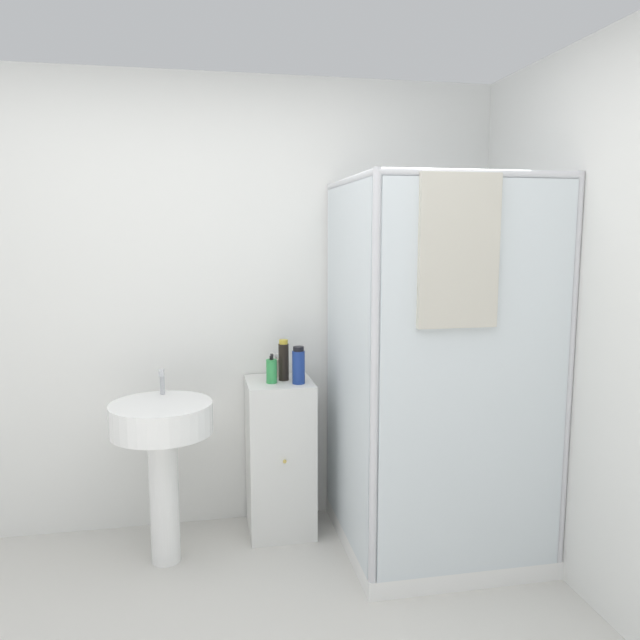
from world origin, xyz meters
TOP-DOWN VIEW (x-y plane):
  - wall_back at (0.00, 1.70)m, footprint 6.40×0.06m
  - shower_enclosure at (1.12, 1.10)m, footprint 0.97×1.00m
  - vanity_cabinet at (0.40, 1.48)m, footprint 0.35×0.39m
  - sink at (-0.21, 1.26)m, footprint 0.50×0.50m
  - soap_dispenser at (0.36, 1.44)m, footprint 0.06×0.06m
  - shampoo_bottle_tall_black at (0.43, 1.49)m, footprint 0.06×0.06m
  - shampoo_bottle_blue at (0.50, 1.40)m, footprint 0.07×0.07m
  - lotion_bottle_white at (0.39, 1.57)m, footprint 0.06×0.06m

SIDE VIEW (x-z plane):
  - vanity_cabinet at x=0.40m, z-range 0.00..0.86m
  - shower_enclosure at x=1.12m, z-range -0.46..1.46m
  - sink at x=-0.21m, z-range 0.16..1.11m
  - lotion_bottle_white at x=0.39m, z-range 0.84..0.98m
  - soap_dispenser at x=0.36m, z-range 0.84..1.00m
  - shampoo_bottle_blue at x=0.50m, z-range 0.85..1.05m
  - shampoo_bottle_tall_black at x=0.43m, z-range 0.85..1.08m
  - wall_back at x=0.00m, z-range 0.00..2.50m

